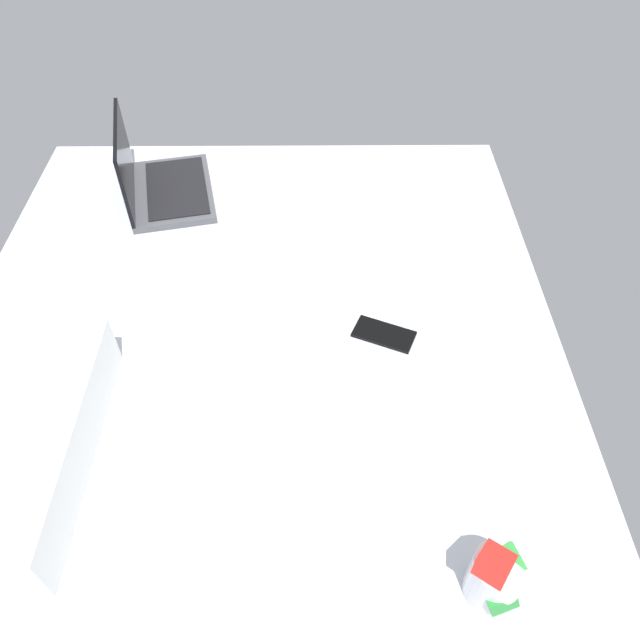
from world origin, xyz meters
The scene contains 4 objects.
bed_mattress centered at (0.00, 0.00, 9.00)cm, with size 180.00×140.00×18.00cm, color #B7BCC6.
laptop centered at (62.96, 31.39, 22.41)cm, with size 37.11×29.45×23.00cm.
snack_cup centered at (-49.57, -42.67, 24.11)cm, with size 9.80×9.89×14.45cm.
cell_phone centered at (7.97, -29.41, 18.40)cm, with size 6.80×14.00×0.80cm, color black.
Camera 1 is at (-85.86, -13.90, 124.59)cm, focal length 34.32 mm.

